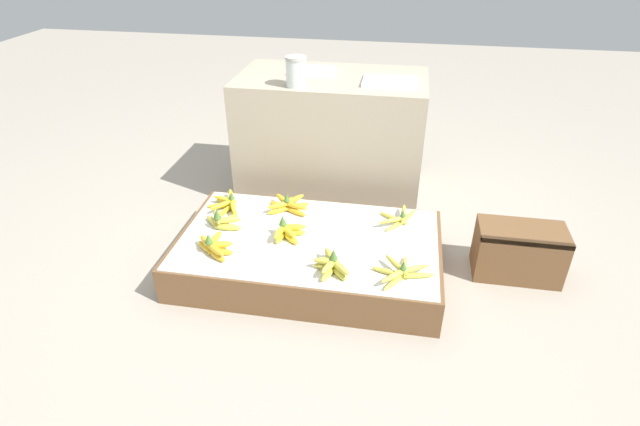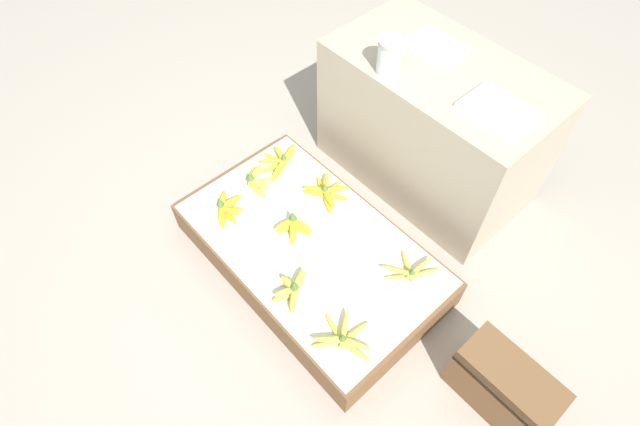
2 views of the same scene
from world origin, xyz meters
name	(u,v)px [view 2 (image 2 of 2)]	position (x,y,z in m)	size (l,w,h in m)	color
ground_plane	(312,263)	(0.00, 0.00, 0.00)	(10.00, 10.00, 0.00)	#A89E8E
display_platform	(311,253)	(0.00, 0.00, 0.09)	(1.23, 0.73, 0.18)	brown
back_vendor_table	(433,126)	(-0.03, 0.83, 0.35)	(1.06, 0.60, 0.71)	tan
wooden_crate	(503,386)	(0.98, 0.14, 0.13)	(0.40, 0.21, 0.25)	brown
banana_bunch_front_left	(226,209)	(-0.40, -0.19, 0.21)	(0.19, 0.19, 0.11)	gold
banana_bunch_front_midright	(292,290)	(0.14, -0.23, 0.22)	(0.17, 0.21, 0.11)	gold
banana_bunch_front_right	(343,339)	(0.44, -0.22, 0.21)	(0.27, 0.25, 0.09)	gold
banana_bunch_middle_left	(256,181)	(-0.43, 0.03, 0.22)	(0.21, 0.15, 0.11)	gold
banana_bunch_middle_midleft	(294,227)	(-0.10, -0.02, 0.22)	(0.14, 0.14, 0.11)	yellow
banana_bunch_back_left	(280,161)	(-0.46, 0.20, 0.21)	(0.20, 0.26, 0.09)	yellow
banana_bunch_back_midleft	(326,192)	(-0.16, 0.24, 0.21)	(0.22, 0.19, 0.10)	gold
banana_bunch_back_right	(411,271)	(0.41, 0.22, 0.21)	(0.19, 0.23, 0.08)	gold
glass_jar	(390,56)	(-0.18, 0.62, 0.79)	(0.11, 0.11, 0.16)	silver
foam_tray_white	(499,111)	(0.30, 0.76, 0.72)	(0.29, 0.21, 0.02)	white
foam_tray_dark	(435,46)	(-0.15, 0.90, 0.72)	(0.25, 0.19, 0.02)	white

